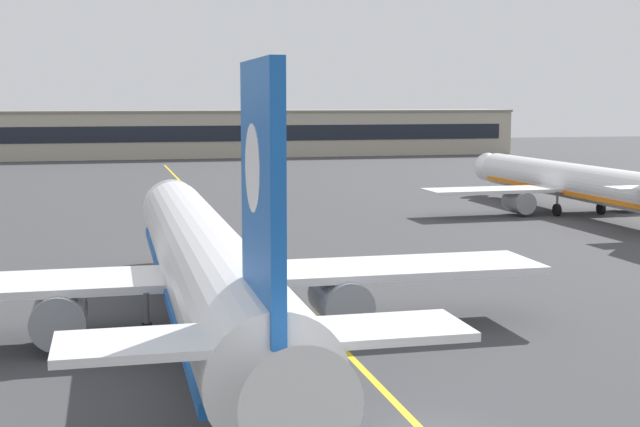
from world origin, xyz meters
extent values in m
cube|color=yellow|center=(0.00, 30.00, 0.00)|extent=(0.67, 180.00, 0.01)
cylinder|color=white|center=(-5.53, 13.67, 3.50)|extent=(4.07, 36.03, 3.80)
cone|color=white|center=(-5.38, 32.97, 3.50)|extent=(3.63, 2.63, 3.61)
cone|color=white|center=(-5.68, -5.73, 3.90)|extent=(2.87, 2.82, 2.85)
cube|color=blue|center=(-5.53, 13.67, 2.46)|extent=(3.98, 33.15, 0.44)
cube|color=black|center=(-5.40, 31.07, 4.17)|extent=(2.86, 1.12, 0.60)
cube|color=white|center=(-5.53, 14.27, 2.65)|extent=(32.04, 5.04, 0.36)
cylinder|color=gray|center=(-11.73, 13.32, 1.43)|extent=(2.33, 3.62, 2.30)
cylinder|color=black|center=(-11.72, 15.17, 1.43)|extent=(1.96, 0.19, 1.95)
cylinder|color=gray|center=(0.67, 13.22, 1.43)|extent=(2.33, 3.62, 2.30)
cylinder|color=black|center=(0.68, 15.07, 1.43)|extent=(1.96, 0.19, 1.95)
cube|color=blue|center=(-5.65, -2.13, 8.05)|extent=(0.44, 4.80, 7.20)
cylinder|color=white|center=(-5.65, -1.83, 8.77)|extent=(0.46, 2.40, 2.40)
cube|color=white|center=(-5.66, -2.73, 4.36)|extent=(11.02, 2.88, 0.24)
cylinder|color=#4C4C51|center=(-5.42, 28.17, 1.48)|extent=(0.24, 0.24, 1.60)
cylinder|color=black|center=(-5.42, 28.17, 0.45)|extent=(0.41, 0.90, 0.90)
cylinder|color=#4C4C51|center=(-8.15, 11.69, 1.77)|extent=(0.24, 0.24, 1.60)
cylinder|color=black|center=(-8.15, 11.69, 0.65)|extent=(0.41, 1.30, 1.30)
cylinder|color=#4C4C51|center=(-2.95, 11.65, 1.77)|extent=(0.24, 0.24, 1.60)
cylinder|color=black|center=(-2.95, 11.65, 0.65)|extent=(0.41, 1.30, 1.30)
cylinder|color=white|center=(32.52, 49.46, 3.03)|extent=(3.81, 31.26, 3.29)
cone|color=white|center=(32.25, 66.19, 3.03)|extent=(3.17, 2.31, 3.13)
cube|color=orange|center=(32.52, 49.46, 2.13)|extent=(3.70, 28.77, 0.38)
cube|color=black|center=(32.27, 64.54, 3.61)|extent=(2.49, 0.99, 0.52)
cube|color=white|center=(32.51, 49.98, 2.29)|extent=(27.81, 4.62, 0.31)
cylinder|color=gray|center=(27.15, 49.02, 1.24)|extent=(2.05, 3.15, 1.99)
cylinder|color=black|center=(27.13, 50.63, 1.24)|extent=(1.70, 0.18, 1.70)
cylinder|color=gray|center=(37.90, 49.20, 1.24)|extent=(2.05, 3.15, 1.99)
cylinder|color=black|center=(37.88, 50.80, 1.24)|extent=(1.70, 0.18, 1.70)
cylinder|color=#4C4C51|center=(32.31, 62.03, 1.28)|extent=(0.21, 0.21, 1.39)
cylinder|color=black|center=(32.31, 62.03, 0.39)|extent=(0.36, 0.79, 0.78)
cylinder|color=#4C4C51|center=(30.30, 47.69, 1.54)|extent=(0.21, 0.21, 1.39)
cylinder|color=black|center=(30.30, 47.69, 0.56)|extent=(0.37, 1.13, 1.13)
cylinder|color=#4C4C51|center=(34.80, 47.76, 1.54)|extent=(0.21, 0.21, 1.39)
cylinder|color=black|center=(34.80, 47.76, 0.56)|extent=(0.37, 1.13, 1.13)
cube|color=#B2A893|center=(3.81, 139.91, 4.04)|extent=(126.64, 12.00, 8.08)
cube|color=black|center=(3.81, 133.86, 4.44)|extent=(121.57, 0.12, 2.80)
cube|color=gray|center=(3.81, 139.91, 8.28)|extent=(127.04, 12.40, 0.40)
camera|label=1|loc=(-9.77, -25.52, 10.62)|focal=50.24mm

